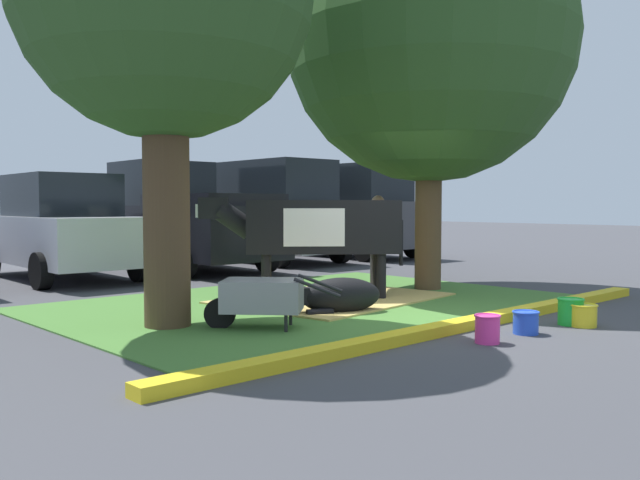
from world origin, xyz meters
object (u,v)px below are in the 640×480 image
suv_black (272,211)px  bucket_blue (526,322)px  person_handler (378,239)px  bucket_green (571,311)px  calf_lying (338,296)px  cow_holstein (316,228)px  bucket_yellow (583,315)px  bucket_pink (487,328)px  pickup_truck_black (181,219)px  wheelbarrow (260,296)px  sedan_silver (61,228)px  shade_tree_right (430,39)px  suv_dark_grey (350,211)px

suv_black → bucket_blue: bearing=-112.8°
person_handler → bucket_green: size_ratio=4.96×
person_handler → bucket_green: 4.09m
calf_lying → cow_holstein: bearing=59.4°
person_handler → bucket_yellow: (-0.90, -4.08, -0.72)m
person_handler → bucket_pink: bearing=-123.7°
calf_lying → bucket_yellow: calf_lying is taller
cow_holstein → bucket_yellow: bearing=-79.1°
person_handler → cow_holstein: bearing=-172.4°
cow_holstein → calf_lying: (-0.72, -1.21, -0.86)m
cow_holstein → pickup_truck_black: (1.06, 5.61, 0.02)m
bucket_blue → wheelbarrow: bearing=131.9°
bucket_yellow → calf_lying: bearing=118.9°
person_handler → pickup_truck_black: (-0.59, 5.39, 0.26)m
cow_holstein → bucket_yellow: cow_holstein is taller
pickup_truck_black → bucket_pink: bearing=-102.1°
sedan_silver → cow_holstein: bearing=-72.6°
bucket_blue → bucket_green: bucket_green is taller
shade_tree_right → sedan_silver: bearing=123.0°
calf_lying → bucket_yellow: (1.46, -2.65, -0.10)m
bucket_pink → suv_dark_grey: suv_dark_grey is taller
shade_tree_right → bucket_green: (-1.40, -3.23, -4.03)m
bucket_pink → sedan_silver: size_ratio=0.07×
pickup_truck_black → suv_dark_grey: suv_dark_grey is taller
cow_holstein → bucket_blue: cow_holstein is taller
wheelbarrow → suv_dark_grey: (8.57, 6.92, 0.88)m
person_handler → bucket_pink: (-2.56, -3.84, -0.70)m
wheelbarrow → suv_black: suv_black is taller
pickup_truck_black → suv_dark_grey: (5.34, -0.09, 0.16)m
bucket_pink → suv_dark_grey: (7.31, 9.14, 1.11)m
bucket_yellow → sedan_silver: sedan_silver is taller
wheelbarrow → suv_black: size_ratio=0.30×
person_handler → wheelbarrow: (-3.82, -1.62, -0.47)m
bucket_yellow → suv_dark_grey: suv_dark_grey is taller
calf_lying → bucket_pink: 2.41m
cow_holstein → suv_dark_grey: size_ratio=0.57×
bucket_yellow → suv_black: (3.02, 9.57, 1.13)m
calf_lying → bucket_green: 2.89m
calf_lying → bucket_pink: calf_lying is taller
pickup_truck_black → suv_dark_grey: bearing=-0.9°
bucket_blue → suv_black: size_ratio=0.06×
bucket_blue → suv_dark_grey: 11.32m
suv_dark_grey → suv_black: bearing=175.9°
suv_black → calf_lying: bearing=-122.9°
pickup_truck_black → bucket_blue: bearing=-97.6°
bucket_green → bucket_yellow: size_ratio=0.98×
calf_lying → suv_dark_grey: suv_dark_grey is taller
bucket_yellow → suv_dark_grey: size_ratio=0.07×
bucket_blue → pickup_truck_black: size_ratio=0.06×
bucket_green → pickup_truck_black: pickup_truck_black is taller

